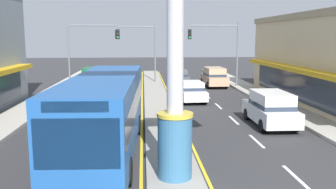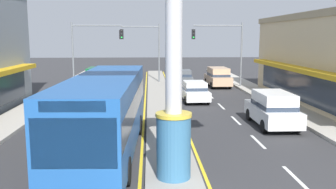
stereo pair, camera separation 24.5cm
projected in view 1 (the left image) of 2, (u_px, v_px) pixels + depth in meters
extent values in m
cube|color=gray|center=(158.00, 106.00, 25.50)|extent=(1.92, 52.00, 0.14)
cube|color=#ADA89E|center=(22.00, 113.00, 22.94)|extent=(2.28, 60.00, 0.18)
cube|color=#ADA89E|center=(291.00, 110.00, 24.12)|extent=(2.28, 60.00, 0.18)
cube|color=silver|center=(48.00, 183.00, 12.22)|extent=(0.14, 2.20, 0.01)
cube|color=silver|center=(73.00, 145.00, 16.55)|extent=(0.14, 2.20, 0.01)
cube|color=silver|center=(87.00, 122.00, 20.89)|extent=(0.14, 2.20, 0.01)
cube|color=silver|center=(97.00, 108.00, 25.22)|extent=(0.14, 2.20, 0.01)
cube|color=silver|center=(104.00, 97.00, 29.56)|extent=(0.14, 2.20, 0.01)
cube|color=silver|center=(109.00, 90.00, 33.89)|extent=(0.14, 2.20, 0.01)
cube|color=silver|center=(112.00, 84.00, 38.23)|extent=(0.14, 2.20, 0.01)
cube|color=silver|center=(295.00, 176.00, 12.79)|extent=(0.14, 2.20, 0.01)
cube|color=silver|center=(257.00, 141.00, 17.13)|extent=(0.14, 2.20, 0.01)
cube|color=silver|center=(234.00, 120.00, 21.47)|extent=(0.14, 2.20, 0.01)
cube|color=silver|center=(218.00, 106.00, 25.80)|extent=(0.14, 2.20, 0.01)
cube|color=silver|center=(207.00, 96.00, 30.14)|extent=(0.14, 2.20, 0.01)
cube|color=silver|center=(199.00, 89.00, 34.47)|extent=(0.14, 2.20, 0.01)
cube|color=silver|center=(193.00, 83.00, 38.81)|extent=(0.14, 2.20, 0.01)
cube|color=yellow|center=(142.00, 107.00, 25.43)|extent=(0.12, 52.00, 0.01)
cube|color=yellow|center=(175.00, 107.00, 25.59)|extent=(0.12, 52.00, 0.01)
cylinder|color=#33668C|center=(175.00, 147.00, 12.23)|extent=(1.15, 1.15, 2.11)
cylinder|color=gold|center=(175.00, 115.00, 12.05)|extent=(1.21, 1.21, 0.12)
cylinder|color=#B7B7BC|center=(175.00, 52.00, 11.73)|extent=(0.55, 0.55, 4.25)
cube|color=gold|center=(293.00, 69.00, 24.81)|extent=(0.90, 17.17, 0.30)
cube|color=#283342|center=(298.00, 86.00, 25.03)|extent=(0.08, 16.57, 2.00)
cylinder|color=slate|center=(69.00, 56.00, 34.10)|extent=(0.16, 0.16, 6.20)
cylinder|color=slate|center=(93.00, 25.00, 33.82)|extent=(4.62, 0.12, 0.12)
cube|color=black|center=(118.00, 34.00, 33.94)|extent=(0.32, 0.24, 0.92)
sphere|color=black|center=(118.00, 31.00, 33.76)|extent=(0.17, 0.17, 0.17)
sphere|color=black|center=(118.00, 34.00, 33.81)|extent=(0.17, 0.17, 0.17)
sphere|color=#19D83F|center=(118.00, 37.00, 33.85)|extent=(0.17, 0.17, 0.17)
cylinder|color=slate|center=(237.00, 55.00, 34.77)|extent=(0.16, 0.16, 6.20)
cylinder|color=slate|center=(214.00, 26.00, 34.17)|extent=(4.62, 0.12, 0.12)
cube|color=black|center=(190.00, 34.00, 33.99)|extent=(0.32, 0.24, 0.92)
sphere|color=black|center=(190.00, 31.00, 33.80)|extent=(0.17, 0.17, 0.17)
sphere|color=black|center=(190.00, 34.00, 33.85)|extent=(0.17, 0.17, 0.17)
sphere|color=#19D83F|center=(190.00, 37.00, 33.89)|extent=(0.17, 0.17, 0.17)
cylinder|color=slate|center=(155.00, 54.00, 38.34)|extent=(0.16, 0.16, 6.20)
cylinder|color=slate|center=(136.00, 27.00, 37.76)|extent=(3.96, 0.12, 0.12)
cube|color=black|center=(117.00, 34.00, 37.60)|extent=(0.32, 0.24, 0.92)
sphere|color=red|center=(117.00, 32.00, 37.41)|extent=(0.17, 0.17, 0.17)
sphere|color=black|center=(117.00, 34.00, 37.46)|extent=(0.17, 0.17, 0.17)
sphere|color=black|center=(117.00, 37.00, 37.51)|extent=(0.17, 0.17, 0.17)
cube|color=white|center=(191.00, 93.00, 27.74)|extent=(1.92, 4.36, 0.66)
cube|color=white|center=(192.00, 85.00, 27.48)|extent=(1.63, 2.21, 0.60)
cube|color=#283342|center=(192.00, 88.00, 27.50)|extent=(1.67, 2.23, 0.24)
cylinder|color=black|center=(178.00, 95.00, 29.01)|extent=(0.24, 0.63, 0.62)
cylinder|color=black|center=(198.00, 94.00, 29.18)|extent=(0.24, 0.63, 0.62)
cylinder|color=black|center=(183.00, 100.00, 26.39)|extent=(0.24, 0.63, 0.62)
cylinder|color=black|center=(205.00, 100.00, 26.56)|extent=(0.24, 0.63, 0.62)
cube|color=white|center=(270.00, 113.00, 20.07)|extent=(1.92, 4.61, 0.80)
cube|color=white|center=(272.00, 99.00, 19.76)|extent=(1.69, 2.86, 0.80)
cube|color=#283342|center=(271.00, 104.00, 19.80)|extent=(1.73, 2.89, 0.24)
cylinder|color=black|center=(247.00, 114.00, 21.47)|extent=(0.22, 0.68, 0.68)
cylinder|color=black|center=(276.00, 114.00, 21.58)|extent=(0.22, 0.68, 0.68)
cylinder|color=black|center=(262.00, 126.00, 18.66)|extent=(0.22, 0.68, 0.68)
cylinder|color=black|center=(296.00, 125.00, 18.77)|extent=(0.22, 0.68, 0.68)
cube|color=#1E5199|center=(106.00, 111.00, 15.14)|extent=(2.89, 11.28, 2.90)
cube|color=#283342|center=(105.00, 104.00, 15.10)|extent=(2.91, 11.06, 0.90)
cube|color=#283342|center=(77.00, 144.00, 9.62)|extent=(2.30, 0.16, 1.40)
cube|color=black|center=(75.00, 107.00, 9.46)|extent=(1.75, 0.14, 0.30)
cylinder|color=black|center=(127.00, 172.00, 11.96)|extent=(0.31, 0.97, 0.96)
cylinder|color=black|center=(57.00, 172.00, 11.89)|extent=(0.31, 0.97, 0.96)
cylinder|color=black|center=(137.00, 125.00, 18.27)|extent=(0.31, 0.97, 0.96)
cylinder|color=black|center=(91.00, 125.00, 18.19)|extent=(0.31, 0.97, 0.96)
cube|color=#14562D|center=(93.00, 80.00, 35.34)|extent=(2.05, 4.66, 0.80)
cube|color=#14562D|center=(93.00, 72.00, 35.40)|extent=(1.76, 2.90, 0.80)
cube|color=#283342|center=(93.00, 75.00, 35.44)|extent=(1.80, 2.93, 0.24)
cylinder|color=black|center=(100.00, 86.00, 34.02)|extent=(0.24, 0.69, 0.68)
cylinder|color=black|center=(81.00, 86.00, 33.96)|extent=(0.24, 0.69, 0.68)
cylinder|color=black|center=(104.00, 82.00, 36.84)|extent=(0.24, 0.69, 0.68)
cylinder|color=black|center=(87.00, 82.00, 36.77)|extent=(0.24, 0.69, 0.68)
cube|color=#4C5156|center=(179.00, 79.00, 37.24)|extent=(1.81, 4.32, 0.66)
cube|color=#4C5156|center=(179.00, 73.00, 36.97)|extent=(1.57, 2.17, 0.60)
cube|color=#283342|center=(179.00, 75.00, 37.00)|extent=(1.61, 2.19, 0.24)
cylinder|color=black|center=(170.00, 80.00, 38.56)|extent=(0.23, 0.62, 0.62)
cylinder|color=black|center=(185.00, 80.00, 38.65)|extent=(0.23, 0.62, 0.62)
cylinder|color=black|center=(172.00, 83.00, 35.93)|extent=(0.23, 0.62, 0.62)
cylinder|color=black|center=(188.00, 83.00, 36.02)|extent=(0.23, 0.62, 0.62)
cube|color=tan|center=(214.00, 80.00, 35.83)|extent=(2.04, 4.65, 0.80)
cube|color=tan|center=(214.00, 72.00, 35.52)|extent=(1.76, 2.90, 0.80)
cube|color=#283342|center=(214.00, 74.00, 35.57)|extent=(1.80, 2.93, 0.24)
cylinder|color=black|center=(202.00, 82.00, 37.20)|extent=(0.24, 0.69, 0.68)
cylinder|color=black|center=(219.00, 81.00, 37.37)|extent=(0.24, 0.69, 0.68)
cylinder|color=black|center=(208.00, 85.00, 34.40)|extent=(0.24, 0.69, 0.68)
cylinder|color=black|center=(226.00, 85.00, 34.57)|extent=(0.24, 0.69, 0.68)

